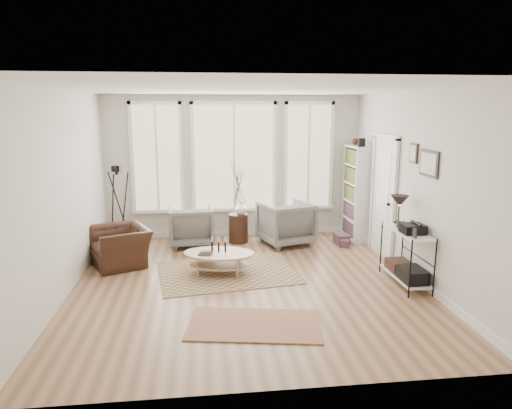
{
  "coord_description": "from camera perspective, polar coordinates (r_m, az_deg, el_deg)",
  "views": [
    {
      "loc": [
        -0.65,
        -6.57,
        2.61
      ],
      "look_at": [
        0.2,
        0.6,
        1.1
      ],
      "focal_mm": 32.0,
      "sensor_mm": 36.0,
      "label": 1
    }
  ],
  "objects": [
    {
      "name": "bookcase",
      "position": [
        9.46,
        12.39,
        1.48
      ],
      "size": [
        0.31,
        0.85,
        2.06
      ],
      "color": "white",
      "rests_on": "ground"
    },
    {
      "name": "low_shelf",
      "position": [
        7.27,
        18.27,
        -5.57
      ],
      "size": [
        0.38,
        1.08,
        1.3
      ],
      "color": "white",
      "rests_on": "ground"
    },
    {
      "name": "accent_chair",
      "position": [
        8.13,
        -16.6,
        -5.02
      ],
      "size": [
        1.27,
        1.21,
        0.65
      ],
      "primitive_type": "imported",
      "rotation": [
        0.0,
        0.0,
        -1.13
      ],
      "color": "#321C13",
      "rests_on": "ground"
    },
    {
      "name": "rug_main",
      "position": [
        7.53,
        -3.62,
        -8.43
      ],
      "size": [
        2.38,
        1.92,
        0.01
      ],
      "primitive_type": "cube",
      "rotation": [
        0.0,
        0.0,
        0.14
      ],
      "color": "brown",
      "rests_on": "ground"
    },
    {
      "name": "vase",
      "position": [
        8.99,
        -1.88,
        -0.45
      ],
      "size": [
        0.32,
        0.32,
        0.26
      ],
      "primitive_type": "imported",
      "rotation": [
        0.0,
        0.0,
        0.37
      ],
      "color": "silver",
      "rests_on": "side_table"
    },
    {
      "name": "bay_window",
      "position": [
        9.36,
        -2.75,
        5.66
      ],
      "size": [
        4.14,
        0.12,
        2.24
      ],
      "color": "tan",
      "rests_on": "ground"
    },
    {
      "name": "door",
      "position": [
        8.49,
        15.64,
        1.29
      ],
      "size": [
        0.09,
        1.06,
        2.22
      ],
      "color": "white",
      "rests_on": "ground"
    },
    {
      "name": "rug_runner",
      "position": [
        5.81,
        -0.18,
        -14.75
      ],
      "size": [
        1.75,
        1.16,
        0.01
      ],
      "primitive_type": "cube",
      "rotation": [
        0.0,
        0.0,
        -0.17
      ],
      "color": "brown",
      "rests_on": "ground"
    },
    {
      "name": "wall_art",
      "position": [
        7.11,
        20.34,
        5.16
      ],
      "size": [
        0.04,
        0.88,
        0.44
      ],
      "color": "black",
      "rests_on": "ground"
    },
    {
      "name": "coffee_table",
      "position": [
        7.4,
        -4.7,
        -6.58
      ],
      "size": [
        1.25,
        0.93,
        0.52
      ],
      "color": "tan",
      "rests_on": "ground"
    },
    {
      "name": "book_stack_far",
      "position": [
        9.02,
        10.98,
        -4.75
      ],
      "size": [
        0.23,
        0.26,
        0.14
      ],
      "primitive_type": "cube",
      "rotation": [
        0.0,
        0.0,
        -0.34
      ],
      "color": "maroon",
      "rests_on": "ground"
    },
    {
      "name": "side_table",
      "position": [
        9.0,
        -2.24,
        0.02
      ],
      "size": [
        0.38,
        0.38,
        1.61
      ],
      "color": "#321C13",
      "rests_on": "ground"
    },
    {
      "name": "armchair_right",
      "position": [
        8.96,
        3.72,
        -2.31
      ],
      "size": [
        1.14,
        1.16,
        0.85
      ],
      "primitive_type": "imported",
      "rotation": [
        0.0,
        0.0,
        3.44
      ],
      "color": "slate",
      "rests_on": "ground"
    },
    {
      "name": "room",
      "position": [
        6.73,
        -0.95,
        1.68
      ],
      "size": [
        5.5,
        5.54,
        2.9
      ],
      "color": "#9C7351",
      "rests_on": "ground"
    },
    {
      "name": "book_stack_near",
      "position": [
        9.18,
        10.65,
        -4.26
      ],
      "size": [
        0.28,
        0.33,
        0.2
      ],
      "primitive_type": "cube",
      "rotation": [
        0.0,
        0.0,
        0.12
      ],
      "color": "maroon",
      "rests_on": "ground"
    },
    {
      "name": "armchair_left",
      "position": [
        8.97,
        -8.11,
        -2.63
      ],
      "size": [
        0.89,
        0.91,
        0.78
      ],
      "primitive_type": "imported",
      "rotation": [
        0.0,
        0.0,
        3.21
      ],
      "color": "slate",
      "rests_on": "ground"
    },
    {
      "name": "tripod_camera",
      "position": [
        9.07,
        -16.76,
        -0.68
      ],
      "size": [
        0.55,
        0.55,
        1.57
      ],
      "color": "black",
      "rests_on": "ground"
    }
  ]
}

